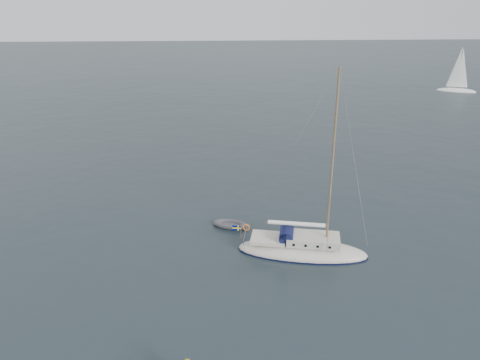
{
  "coord_description": "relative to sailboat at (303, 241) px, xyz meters",
  "views": [
    {
      "loc": [
        -2.85,
        -27.95,
        15.79
      ],
      "look_at": [
        -1.22,
        0.0,
        4.64
      ],
      "focal_mm": 35.0,
      "sensor_mm": 36.0,
      "label": 1
    }
  ],
  "objects": [
    {
      "name": "sailboat",
      "position": [
        0.0,
        0.0,
        0.0
      ],
      "size": [
        8.85,
        2.65,
        12.6
      ],
      "rotation": [
        0.0,
        0.0,
        -0.2
      ],
      "color": "beige",
      "rests_on": "ground"
    },
    {
      "name": "distant_yacht_b",
      "position": [
        36.77,
        52.84,
        2.72
      ],
      "size": [
        6.49,
        3.46,
        8.6
      ],
      "rotation": [
        0.0,
        0.0,
        -0.4
      ],
      "color": "white",
      "rests_on": "ground"
    },
    {
      "name": "ground",
      "position": [
        -2.77,
        1.59,
        -0.95
      ],
      "size": [
        300.0,
        300.0,
        0.0
      ],
      "primitive_type": "plane",
      "color": "black",
      "rests_on": "ground"
    },
    {
      "name": "dinghy",
      "position": [
        -4.55,
        4.09,
        -0.79
      ],
      "size": [
        2.65,
        1.2,
        0.38
      ],
      "rotation": [
        0.0,
        0.0,
        -0.35
      ],
      "color": "#515156",
      "rests_on": "ground"
    }
  ]
}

